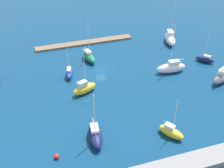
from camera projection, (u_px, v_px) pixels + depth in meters
The scene contains 12 objects.
water at pixel (101, 69), 69.71m from camera, with size 160.00×160.00×0.00m, color navy.
pier_dock at pixel (84, 43), 80.40m from camera, with size 27.16×2.47×0.51m, color brown.
sailboat_yellow_lone_north at pixel (171, 132), 50.86m from camera, with size 4.11×4.99×8.25m.
sailboat_navy_far_north at pixel (95, 135), 49.97m from camera, with size 2.81×6.45×10.29m.
sailboat_white_lone_south at pixel (170, 38), 80.17m from camera, with size 4.18×7.41×13.52m.
sailboat_green_far_south at pixel (89, 57), 72.25m from camera, with size 3.19×6.00×10.66m.
sailboat_blue_off_beacon at pixel (69, 72), 66.58m from camera, with size 2.52×5.04×7.31m.
sailboat_gray_east_end at pixel (223, 76), 64.64m from camera, with size 7.06×4.90×11.56m.
sailboat_yellow_mid_basin at pixel (84, 88), 61.13m from camera, with size 5.76×3.55×10.65m.
sailboat_navy_inner_mooring at pixel (205, 59), 71.89m from camera, with size 4.26×4.11×8.02m.
sailboat_white_outer_mooring at pixel (171, 67), 67.74m from camera, with size 7.23×2.70×12.07m.
mooring_buoy_red at pixel (57, 156), 47.06m from camera, with size 0.86×0.86×0.86m, color red.
Camera 1 is at (15.33, 57.06, 37.27)m, focal length 46.25 mm.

